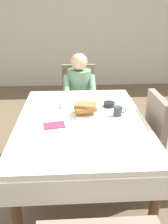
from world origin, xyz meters
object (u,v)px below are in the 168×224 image
Objects in this scene: chair_right_side at (164,137)px; syrup_pitcher at (62,104)px; fork_left_of_plate at (65,116)px; spoon_near_edge at (94,131)px; plate_breakfast at (86,114)px; bowl_butter at (109,104)px; diner_person at (79,89)px; breakfast_stack at (85,108)px; cup_coffee at (118,111)px; chair_diner at (79,95)px; dining_table_main at (81,127)px; knife_right_of_plate at (108,115)px.

chair_right_side is 11.62× the size of syrup_pitcher.
fork_left_of_plate is 1.20× the size of spoon_near_edge.
bowl_butter is (0.23, 0.18, 0.01)m from plate_breakfast.
diner_person is at bearing 75.69° from syrup_pitcher.
breakfast_stack is 1.90× the size of cup_coffee.
chair_right_side reaches higher than cup_coffee.
cup_coffee is (0.31, -1.13, 0.25)m from chair_diner.
chair_diner reaches higher than dining_table_main.
dining_table_main is at bearing -90.00° from chair_right_side.
dining_table_main is at bearing 88.97° from chair_diner.
fork_left_of_plate and spoon_near_edge have the same top height.
spoon_near_edge is (0.04, -0.32, -0.01)m from plate_breakfast.
plate_breakfast is at bearing -142.80° from bowl_butter.
dining_table_main is 1.18m from chair_diner.
diner_person is 14.00× the size of syrup_pitcher.
breakfast_stack reaches higher than cup_coffee.
syrup_pitcher is 0.53× the size of spoon_near_edge.
syrup_pitcher is (-0.46, -0.01, 0.02)m from bowl_butter.
fork_left_of_plate is at bearing 178.09° from cup_coffee.
diner_person is at bearing 91.02° from breakfast_stack.
cup_coffee is 0.56× the size of knife_right_of_plate.
cup_coffee is (-0.44, 0.04, 0.25)m from chair_right_side.
bowl_butter is at bearing 37.20° from plate_breakfast.
chair_right_side is (0.75, -1.17, 0.00)m from chair_diner.
breakfast_stack reaches higher than plate_breakfast.
breakfast_stack is at bearing 83.68° from knife_right_of_plate.
cup_coffee is at bearing 107.55° from diner_person.
chair_right_side is at bearing -5.69° from breakfast_stack.
diner_person is 10.18× the size of bowl_butter.
diner_person is (-0.00, -0.16, 0.14)m from chair_diner.
chair_diner is 5.17× the size of fork_left_of_plate.
cup_coffee is at bearing -7.26° from plate_breakfast.
dining_table_main is 10.16× the size of spoon_near_edge.
knife_right_of_plate and spoon_near_edge have the same top height.
plate_breakfast is 2.48× the size of cup_coffee.
bowl_butter is 0.55× the size of knife_right_of_plate.
breakfast_stack reaches higher than spoon_near_edge.
chair_right_side is 5.17× the size of fork_left_of_plate.
cup_coffee is 1.41× the size of syrup_pitcher.
chair_diner is 0.83× the size of diner_person.
chair_diner is 6.20× the size of spoon_near_edge.
chair_right_side is at bearing -98.33° from knife_right_of_plate.
cup_coffee is at bearing -101.99° from knife_right_of_plate.
dining_table_main is 0.13m from plate_breakfast.
breakfast_stack is 0.27m from syrup_pitcher.
dining_table_main is 5.44× the size of plate_breakfast.
bowl_butter is 0.20m from knife_right_of_plate.
breakfast_stack is 1.43× the size of spoon_near_edge.
plate_breakfast is at bearing 25.12° from breakfast_stack.
bowl_butter is (0.26, -0.76, 0.09)m from diner_person.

